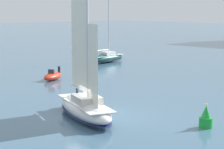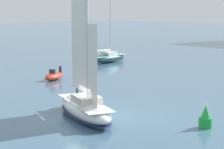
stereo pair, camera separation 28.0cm
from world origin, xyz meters
The scene contains 5 objects.
ground_plane centered at (0.00, 0.00, 0.00)m, with size 400.00×400.00×0.00m, color #42667F.
sailboat_main centered at (0.01, 0.00, 1.01)m, with size 9.46×5.65×12.57m.
sailboat_moored_mid_channel centered at (-24.83, 25.97, 0.76)m, with size 3.31×8.32×11.13m.
motor_tender centered at (-16.76, 9.35, 0.46)m, with size 3.01×4.01×1.43m.
channel_buoy centered at (8.27, 4.46, 0.71)m, with size 0.99×0.99×1.81m.
Camera 2 is at (25.73, -21.76, 8.61)m, focal length 70.00 mm.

